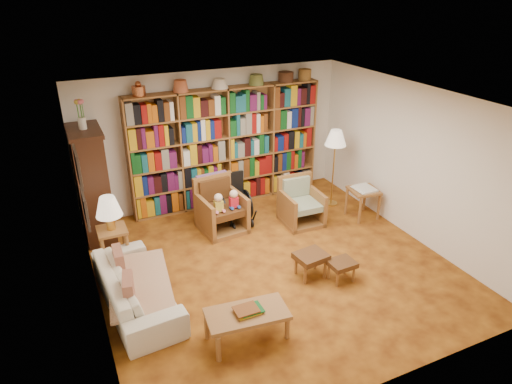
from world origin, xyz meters
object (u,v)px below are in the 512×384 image
sofa (136,287)px  wheelchair (234,200)px  armchair_sage (299,205)px  footstool_a (311,258)px  side_table_lamp (113,238)px  armchair_leather (220,208)px  side_table_papers (364,194)px  coffee_table (247,316)px  footstool_b (342,265)px  floor_lamp (336,141)px

sofa → wheelchair: bearing=-56.4°
armchair_sage → footstool_a: armchair_sage is taller
side_table_lamp → armchair_leather: size_ratio=0.67×
armchair_leather → side_table_papers: armchair_leather is taller
armchair_sage → armchair_leather: bearing=164.9°
armchair_sage → footstool_a: (-0.68, -1.53, -0.01)m
side_table_papers → armchair_sage: bearing=162.6°
armchair_leather → coffee_table: armchair_leather is taller
footstool_b → coffee_table: bearing=-163.2°
sofa → side_table_lamp: (-0.10, 1.08, 0.17)m
armchair_leather → sofa: bearing=-139.2°
floor_lamp → footstool_a: (-1.57, -1.86, -0.97)m
wheelchair → footstool_b: (0.70, -2.29, -0.15)m
side_table_lamp → floor_lamp: 4.18m
side_table_lamp → side_table_papers: 4.31m
armchair_leather → armchair_sage: armchair_leather is taller
side_table_papers → coffee_table: size_ratio=0.57×
wheelchair → footstool_a: size_ratio=1.84×
wheelchair → side_table_papers: bearing=-21.3°
footstool_b → coffee_table: size_ratio=0.37×
sofa → armchair_leather: armchair_leather is taller
coffee_table → sofa: bearing=132.0°
footstool_a → footstool_b: bearing=-38.0°
armchair_leather → footstool_a: 2.02m
armchair_leather → floor_lamp: size_ratio=0.62×
floor_lamp → coffee_table: 4.04m
side_table_papers → footstool_b: 2.06m
footstool_a → sofa: bearing=170.5°
armchair_leather → wheelchair: size_ratio=1.04×
armchair_leather → footstool_a: (0.68, -1.90, -0.07)m
armchair_sage → side_table_papers: 1.17m
footstool_a → footstool_b: (0.35, -0.27, -0.05)m
armchair_leather → floor_lamp: 2.42m
wheelchair → side_table_lamp: bearing=-166.0°
armchair_sage → side_table_papers: bearing=-17.4°
sofa → side_table_lamp: size_ratio=3.13×
wheelchair → floor_lamp: size_ratio=0.60×
floor_lamp → side_table_papers: 1.08m
armchair_sage → floor_lamp: bearing=19.8°
sofa → side_table_lamp: 1.10m
side_table_lamp → side_table_papers: side_table_lamp is taller
armchair_sage → side_table_lamp: bearing=-179.1°
armchair_leather → wheelchair: bearing=21.1°
footstool_b → armchair_sage: bearing=79.6°
side_table_lamp → sofa: bearing=-84.7°
sofa → armchair_sage: (3.09, 1.13, 0.03)m
armchair_sage → wheelchair: (-1.03, 0.49, 0.09)m
sofa → floor_lamp: floor_lamp is taller
sofa → coffee_table: size_ratio=1.89×
side_table_papers → coffee_table: 3.70m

